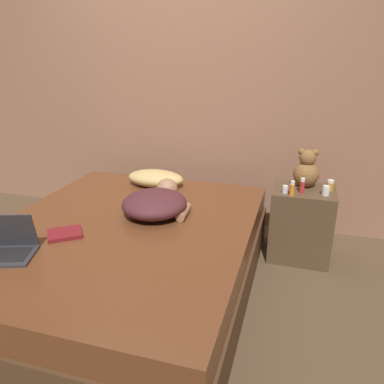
{
  "coord_description": "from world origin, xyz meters",
  "views": [
    {
      "loc": [
        1.03,
        -1.95,
        1.5
      ],
      "look_at": [
        0.38,
        0.25,
        0.64
      ],
      "focal_mm": 35.0,
      "sensor_mm": 36.0,
      "label": 1
    }
  ],
  "objects_px": {
    "bottle_white": "(326,191)",
    "book": "(65,234)",
    "bottle_clear": "(285,189)",
    "bottle_amber": "(330,186)",
    "bottle_red": "(302,186)",
    "teddy_bear": "(306,170)",
    "bottle_orange": "(292,189)",
    "person_lying": "(157,202)",
    "pillow": "(156,178)",
    "laptop": "(6,246)"
  },
  "relations": [
    {
      "from": "bottle_white",
      "to": "book",
      "type": "xyz_separation_m",
      "value": [
        -1.51,
        -0.91,
        -0.11
      ]
    },
    {
      "from": "bottle_white",
      "to": "bottle_clear",
      "type": "relative_size",
      "value": 1.24
    },
    {
      "from": "bottle_amber",
      "to": "bottle_red",
      "type": "bearing_deg",
      "value": -152.53
    },
    {
      "from": "book",
      "to": "bottle_red",
      "type": "bearing_deg",
      "value": 33.88
    },
    {
      "from": "teddy_bear",
      "to": "bottle_orange",
      "type": "distance_m",
      "value": 0.25
    },
    {
      "from": "person_lying",
      "to": "bottle_orange",
      "type": "xyz_separation_m",
      "value": [
        0.88,
        0.35,
        0.07
      ]
    },
    {
      "from": "person_lying",
      "to": "teddy_bear",
      "type": "xyz_separation_m",
      "value": [
        0.96,
        0.58,
        0.14
      ]
    },
    {
      "from": "pillow",
      "to": "bottle_orange",
      "type": "distance_m",
      "value": 1.1
    },
    {
      "from": "teddy_bear",
      "to": "person_lying",
      "type": "bearing_deg",
      "value": -148.93
    },
    {
      "from": "bottle_red",
      "to": "bottle_orange",
      "type": "xyz_separation_m",
      "value": [
        -0.07,
        -0.08,
        -0.0
      ]
    },
    {
      "from": "bottle_orange",
      "to": "book",
      "type": "distance_m",
      "value": 1.53
    },
    {
      "from": "pillow",
      "to": "laptop",
      "type": "bearing_deg",
      "value": -105.85
    },
    {
      "from": "pillow",
      "to": "bottle_orange",
      "type": "xyz_separation_m",
      "value": [
        1.09,
        -0.16,
        0.08
      ]
    },
    {
      "from": "bottle_red",
      "to": "bottle_orange",
      "type": "height_order",
      "value": "bottle_red"
    },
    {
      "from": "laptop",
      "to": "bottle_amber",
      "type": "height_order",
      "value": "laptop"
    },
    {
      "from": "laptop",
      "to": "teddy_bear",
      "type": "distance_m",
      "value": 2.05
    },
    {
      "from": "book",
      "to": "bottle_clear",
      "type": "bearing_deg",
      "value": 35.05
    },
    {
      "from": "pillow",
      "to": "bottle_red",
      "type": "height_order",
      "value": "bottle_red"
    },
    {
      "from": "teddy_bear",
      "to": "bottle_white",
      "type": "xyz_separation_m",
      "value": [
        0.14,
        -0.15,
        -0.09
      ]
    },
    {
      "from": "laptop",
      "to": "bottle_orange",
      "type": "xyz_separation_m",
      "value": [
        1.45,
        1.11,
        0.09
      ]
    },
    {
      "from": "pillow",
      "to": "bottle_clear",
      "type": "bearing_deg",
      "value": -6.71
    },
    {
      "from": "bottle_red",
      "to": "bottle_amber",
      "type": "relative_size",
      "value": 1.35
    },
    {
      "from": "laptop",
      "to": "bottle_amber",
      "type": "relative_size",
      "value": 4.38
    },
    {
      "from": "person_lying",
      "to": "laptop",
      "type": "distance_m",
      "value": 0.95
    },
    {
      "from": "pillow",
      "to": "bottle_red",
      "type": "xyz_separation_m",
      "value": [
        1.16,
        -0.08,
        0.08
      ]
    },
    {
      "from": "laptop",
      "to": "bottle_red",
      "type": "bearing_deg",
      "value": 19.29
    },
    {
      "from": "bottle_orange",
      "to": "bottle_white",
      "type": "bearing_deg",
      "value": 18.53
    },
    {
      "from": "pillow",
      "to": "laptop",
      "type": "distance_m",
      "value": 1.33
    },
    {
      "from": "bottle_amber",
      "to": "book",
      "type": "relative_size",
      "value": 0.32
    },
    {
      "from": "bottle_red",
      "to": "bottle_amber",
      "type": "xyz_separation_m",
      "value": [
        0.19,
        0.1,
        -0.01
      ]
    },
    {
      "from": "bottle_white",
      "to": "book",
      "type": "distance_m",
      "value": 1.77
    },
    {
      "from": "bottle_amber",
      "to": "bottle_orange",
      "type": "bearing_deg",
      "value": -145.38
    },
    {
      "from": "pillow",
      "to": "bottle_amber",
      "type": "relative_size",
      "value": 5.84
    },
    {
      "from": "pillow",
      "to": "teddy_bear",
      "type": "bearing_deg",
      "value": 3.18
    },
    {
      "from": "pillow",
      "to": "bottle_white",
      "type": "relative_size",
      "value": 6.87
    },
    {
      "from": "bottle_amber",
      "to": "bottle_clear",
      "type": "bearing_deg",
      "value": -155.5
    },
    {
      "from": "bottle_amber",
      "to": "person_lying",
      "type": "bearing_deg",
      "value": -154.87
    },
    {
      "from": "teddy_bear",
      "to": "bottle_white",
      "type": "relative_size",
      "value": 4.2
    },
    {
      "from": "bottle_amber",
      "to": "bottle_orange",
      "type": "distance_m",
      "value": 0.32
    },
    {
      "from": "person_lying",
      "to": "bottle_red",
      "type": "xyz_separation_m",
      "value": [
        0.94,
        0.43,
        0.07
      ]
    },
    {
      "from": "teddy_bear",
      "to": "book",
      "type": "xyz_separation_m",
      "value": [
        -1.37,
        -1.06,
        -0.21
      ]
    },
    {
      "from": "person_lying",
      "to": "bottle_red",
      "type": "distance_m",
      "value": 1.04
    },
    {
      "from": "pillow",
      "to": "book",
      "type": "height_order",
      "value": "pillow"
    },
    {
      "from": "pillow",
      "to": "bottle_orange",
      "type": "relative_size",
      "value": 4.39
    },
    {
      "from": "person_lying",
      "to": "laptop",
      "type": "bearing_deg",
      "value": -130.38
    },
    {
      "from": "bottle_red",
      "to": "bottle_orange",
      "type": "bearing_deg",
      "value": -130.13
    },
    {
      "from": "pillow",
      "to": "laptop",
      "type": "relative_size",
      "value": 1.33
    },
    {
      "from": "bottle_amber",
      "to": "laptop",
      "type": "bearing_deg",
      "value": -142.91
    },
    {
      "from": "bottle_clear",
      "to": "book",
      "type": "bearing_deg",
      "value": -144.95
    },
    {
      "from": "laptop",
      "to": "bottle_red",
      "type": "height_order",
      "value": "laptop"
    }
  ]
}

